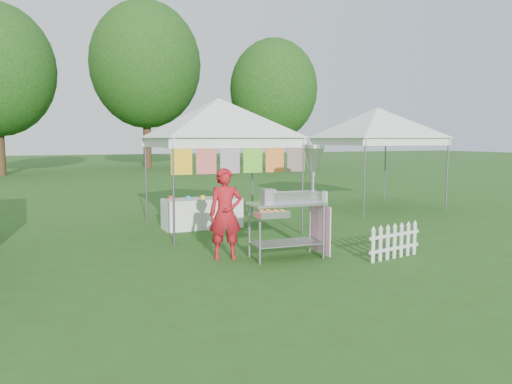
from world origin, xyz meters
name	(u,v)px	position (x,y,z in m)	size (l,w,h in m)	color
ground	(286,262)	(0.00, 0.00, 0.00)	(120.00, 120.00, 0.00)	#2A4D16
canopy_main	(219,99)	(0.00, 3.49, 2.99)	(4.24, 4.24, 3.45)	#59595E
canopy_right	(378,108)	(5.50, 5.00, 2.99)	(4.24, 4.24, 3.45)	#59595E
tree_mid	(145,65)	(3.00, 28.00, 7.14)	(7.60, 7.60, 11.52)	#3A2A15
tree_right	(274,90)	(10.00, 22.00, 5.18)	(5.60, 5.60, 8.42)	#3A2A15
donut_cart	(298,192)	(0.35, 0.27, 1.16)	(1.46, 0.92, 1.98)	gray
vendor	(226,214)	(-0.86, 0.63, 0.79)	(0.58, 0.38, 1.58)	#A4141C
picket_fence	(395,242)	(1.85, -0.50, 0.29)	(1.24, 0.28, 0.56)	silver
display_table	(202,213)	(-0.36, 3.69, 0.35)	(1.80, 0.70, 0.69)	white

